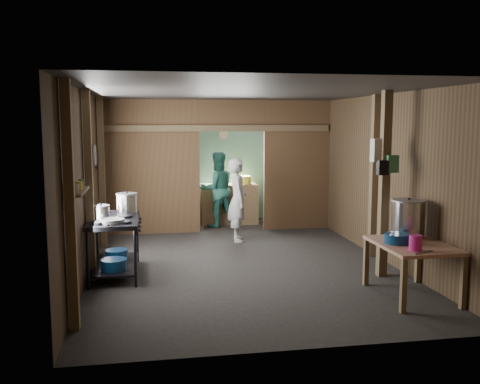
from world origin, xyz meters
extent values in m
cube|color=black|center=(0.00, 0.00, 0.00)|extent=(4.50, 7.00, 0.00)
cube|color=#312F2E|center=(0.00, 0.00, 2.60)|extent=(4.50, 7.00, 0.00)
cube|color=#493923|center=(0.00, 3.50, 1.30)|extent=(4.50, 0.00, 2.60)
cube|color=#493923|center=(0.00, -3.50, 1.30)|extent=(4.50, 0.00, 2.60)
cube|color=#493923|center=(-2.25, 0.00, 1.30)|extent=(0.00, 7.00, 2.60)
cube|color=#493923|center=(2.25, 0.00, 1.30)|extent=(0.00, 7.00, 2.60)
cube|color=brown|center=(-1.32, 2.20, 1.30)|extent=(1.85, 0.10, 2.60)
cube|color=brown|center=(1.57, 2.20, 1.30)|extent=(1.35, 0.10, 2.60)
cube|color=brown|center=(0.25, 2.20, 2.30)|extent=(1.30, 0.10, 0.60)
cube|color=#65AAA1|center=(0.00, 3.44, 1.25)|extent=(4.40, 0.06, 2.50)
cube|color=brown|center=(0.30, 2.95, 0.42)|extent=(1.20, 0.50, 0.85)
cylinder|color=beige|center=(0.25, 3.40, 1.90)|extent=(0.20, 0.03, 0.20)
cube|color=brown|center=(-2.18, -2.60, 1.30)|extent=(0.10, 0.12, 2.60)
cube|color=brown|center=(-2.18, -0.80, 1.30)|extent=(0.10, 0.12, 2.60)
cube|color=brown|center=(-2.18, 1.20, 1.30)|extent=(0.10, 0.12, 2.60)
cube|color=brown|center=(2.18, -0.20, 1.30)|extent=(0.10, 0.12, 2.60)
cube|color=brown|center=(1.85, -1.30, 1.30)|extent=(0.12, 0.12, 2.60)
cube|color=brown|center=(0.00, 2.15, 2.05)|extent=(4.40, 0.12, 0.12)
cylinder|color=gray|center=(-2.21, 0.40, 1.65)|extent=(0.03, 0.34, 0.34)
cylinder|color=black|center=(-2.21, 0.80, 1.55)|extent=(0.03, 0.30, 0.30)
cube|color=brown|center=(-2.15, -2.10, 1.40)|extent=(0.14, 0.80, 0.03)
cylinder|color=beige|center=(-2.15, -2.35, 1.47)|extent=(0.07, 0.07, 0.10)
cylinder|color=#F5E648|center=(-2.15, -2.10, 1.47)|extent=(0.08, 0.08, 0.10)
cylinder|color=#3B8258|center=(-2.15, -1.88, 1.47)|extent=(0.06, 0.06, 0.10)
cube|color=beige|center=(1.80, -1.22, 1.78)|extent=(0.22, 0.15, 0.32)
cube|color=#3B8258|center=(1.92, -1.36, 1.60)|extent=(0.16, 0.12, 0.24)
cube|color=black|center=(1.78, -1.38, 1.55)|extent=(0.14, 0.10, 0.20)
cylinder|color=#BCBCBC|center=(-2.05, -0.23, 0.88)|extent=(0.18, 0.18, 0.11)
cylinder|color=navy|center=(-1.88, -0.92, 0.23)|extent=(0.36, 0.36, 0.15)
cylinder|color=navy|center=(-1.88, -0.31, 0.23)|extent=(0.33, 0.33, 0.13)
cylinder|color=navy|center=(1.65, -2.16, 0.74)|extent=(0.42, 0.42, 0.12)
cylinder|color=#C7217C|center=(1.68, -2.55, 0.77)|extent=(0.19, 0.19, 0.18)
cube|color=#BCBCBC|center=(1.72, -2.67, 0.68)|extent=(0.29, 0.14, 0.01)
cylinder|color=#F5E648|center=(0.62, 2.95, 0.94)|extent=(0.32, 0.32, 0.18)
imported|color=silver|center=(0.21, 1.27, 0.76)|extent=(0.39, 0.57, 1.52)
imported|color=#2A6B5D|center=(0.01, 2.65, 0.79)|extent=(0.88, 0.75, 1.57)
camera|label=1|loc=(-1.37, -8.18, 2.17)|focal=39.69mm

